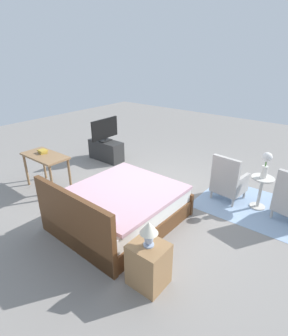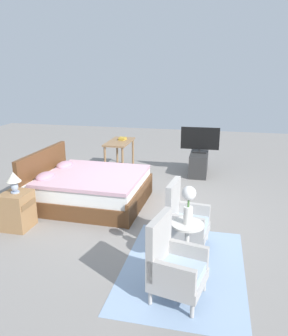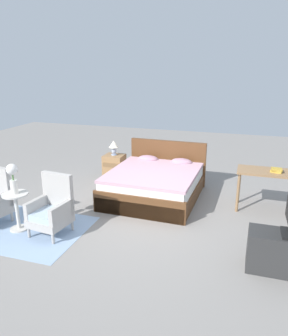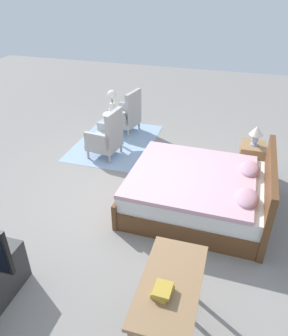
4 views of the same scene
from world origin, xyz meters
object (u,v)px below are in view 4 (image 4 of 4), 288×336
nightstand (251,160)px  vanity_desk (170,291)px  armchair_by_window_right (107,138)px  side_table (113,125)px  flower_vase (112,100)px  armchair_by_window_left (127,115)px  book_stack (163,291)px  table_lamp (256,133)px  bed (199,192)px

nightstand → vanity_desk: bearing=-12.1°
nightstand → vanity_desk: vanity_desk is taller
vanity_desk → armchair_by_window_right: bearing=-149.1°
nightstand → side_table: bearing=-101.1°
flower_vase → armchair_by_window_left: bearing=171.0°
armchair_by_window_right → book_stack: size_ratio=4.34×
armchair_by_window_left → side_table: 0.57m
flower_vase → book_stack: bearing=26.7°
table_lamp → vanity_desk: (3.22, -0.69, -0.17)m
bed → nightstand: bed is taller
bed → armchair_by_window_left: (-2.26, -1.89, 0.08)m
bed → side_table: bearing=-130.6°
nightstand → armchair_by_window_left: bearing=-112.8°
armchair_by_window_left → book_stack: (4.43, 1.86, 0.40)m
side_table → vanity_desk: size_ratio=0.59×
armchair_by_window_right → flower_vase: bearing=-171.2°
armchair_by_window_right → table_lamp: bearing=91.2°
flower_vase → armchair_by_window_right: bearing=8.8°
flower_vase → table_lamp: bearing=78.9°
bed → table_lamp: (-1.17, 0.70, 0.50)m
flower_vase → book_stack: size_ratio=2.25×
nightstand → book_stack: (3.35, -0.73, 0.49)m
side_table → nightstand: side_table is taller
side_table → vanity_desk: vanity_desk is taller
armchair_by_window_right → vanity_desk: (3.17, 1.90, 0.25)m
armchair_by_window_left → vanity_desk: 4.71m
bed → armchair_by_window_right: size_ratio=2.17×
armchair_by_window_right → side_table: armchair_by_window_right is taller
table_lamp → flower_vase: bearing=-101.1°
book_stack → table_lamp: bearing=167.7°
armchair_by_window_right → nightstand: (-0.05, 2.59, -0.09)m
armchair_by_window_right → flower_vase: flower_vase is taller
bed → book_stack: size_ratio=9.44×
armchair_by_window_left → nightstand: 2.81m
armchair_by_window_left → armchair_by_window_right: same height
side_table → vanity_desk: 4.25m
table_lamp → book_stack: bearing=-12.3°
side_table → book_stack: (3.87, 1.95, 0.40)m
bed → side_table: bed is taller
side_table → bed: bearing=49.4°
flower_vase → bed: bearing=49.4°
armchair_by_window_right → book_stack: (3.30, 1.86, 0.40)m
bed → table_lamp: bed is taller
armchair_by_window_right → flower_vase: size_ratio=1.93×
flower_vase → table_lamp: flower_vase is taller
flower_vase → vanity_desk: 4.25m
bed → nightstand: bearing=149.1°
bed → side_table: 2.61m
vanity_desk → flower_vase: bearing=-152.1°
bed → armchair_by_window_right: bearing=-120.6°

